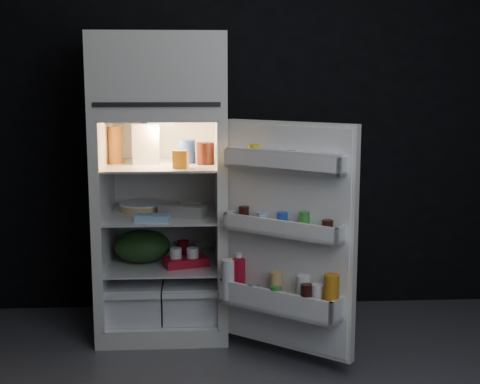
{
  "coord_description": "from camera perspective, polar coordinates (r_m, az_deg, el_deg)",
  "views": [
    {
      "loc": [
        -0.28,
        -2.68,
        1.53
      ],
      "look_at": [
        -0.06,
        1.0,
        0.9
      ],
      "focal_mm": 50.0,
      "sensor_mm": 36.0,
      "label": 1
    }
  ],
  "objects": [
    {
      "name": "wall_back",
      "position": [
        4.39,
        0.25,
        7.36
      ],
      "size": [
        4.0,
        0.0,
        2.7
      ],
      "primitive_type": "cube",
      "color": "black",
      "rests_on": "ground"
    },
    {
      "name": "wall_front",
      "position": [
        1.03,
        12.48,
        -0.64
      ],
      "size": [
        4.0,
        0.0,
        2.7
      ],
      "primitive_type": "cube",
      "color": "black",
      "rests_on": "ground"
    },
    {
      "name": "refrigerator",
      "position": [
        4.05,
        -6.65,
        1.48
      ],
      "size": [
        0.76,
        0.71,
        1.78
      ],
      "color": "white",
      "rests_on": "ground"
    },
    {
      "name": "fridge_door",
      "position": [
        3.52,
        3.98,
        -4.24
      ],
      "size": [
        0.69,
        0.59,
        1.22
      ],
      "color": "white",
      "rests_on": "ground"
    },
    {
      "name": "milk_jug",
      "position": [
        4.02,
        -8.01,
        4.13
      ],
      "size": [
        0.16,
        0.16,
        0.24
      ],
      "primitive_type": "cube",
      "rotation": [
        0.0,
        0.0,
        0.04
      ],
      "color": "white",
      "rests_on": "refrigerator"
    },
    {
      "name": "mayo_jar",
      "position": [
        4.01,
        -4.54,
        3.46
      ],
      "size": [
        0.12,
        0.12,
        0.14
      ],
      "primitive_type": "cylinder",
      "rotation": [
        0.0,
        0.0,
        -0.26
      ],
      "color": "#1F41A9",
      "rests_on": "refrigerator"
    },
    {
      "name": "jam_jar",
      "position": [
        3.95,
        -2.97,
        3.31
      ],
      "size": [
        0.14,
        0.14,
        0.13
      ],
      "primitive_type": "cylinder",
      "rotation": [
        0.0,
        0.0,
        0.43
      ],
      "color": "black",
      "rests_on": "refrigerator"
    },
    {
      "name": "amber_bottle",
      "position": [
        4.06,
        -10.57,
        3.97
      ],
      "size": [
        0.09,
        0.09,
        0.22
      ],
      "primitive_type": "cylinder",
      "rotation": [
        0.0,
        0.0,
        -0.08
      ],
      "color": "#C76C1F",
      "rests_on": "refrigerator"
    },
    {
      "name": "small_carton",
      "position": [
        3.8,
        -5.09,
        2.8
      ],
      "size": [
        0.09,
        0.08,
        0.1
      ],
      "primitive_type": "cube",
      "rotation": [
        0.0,
        0.0,
        -0.18
      ],
      "color": "orange",
      "rests_on": "refrigerator"
    },
    {
      "name": "egg_carton",
      "position": [
        3.93,
        -4.91,
        -1.61
      ],
      "size": [
        0.3,
        0.21,
        0.07
      ],
      "primitive_type": "cube",
      "rotation": [
        0.0,
        0.0,
        -0.41
      ],
      "color": "gray",
      "rests_on": "refrigerator"
    },
    {
      "name": "pie",
      "position": [
        4.15,
        -8.16,
        -1.28
      ],
      "size": [
        0.39,
        0.39,
        0.04
      ],
      "primitive_type": "cylinder",
      "rotation": [
        0.0,
        0.0,
        0.36
      ],
      "color": "tan",
      "rests_on": "refrigerator"
    },
    {
      "name": "flat_package",
      "position": [
        3.83,
        -7.45,
        -2.21
      ],
      "size": [
        0.2,
        0.12,
        0.04
      ],
      "primitive_type": "cube",
      "rotation": [
        0.0,
        0.0,
        -0.13
      ],
      "color": "#8BB7D8",
      "rests_on": "refrigerator"
    },
    {
      "name": "wrapped_pkg",
      "position": [
        4.15,
        -4.4,
        -1.13
      ],
      "size": [
        0.15,
        0.14,
        0.05
      ],
      "primitive_type": "cube",
      "rotation": [
        0.0,
        0.0,
        0.37
      ],
      "color": "beige",
      "rests_on": "refrigerator"
    },
    {
      "name": "produce_bag",
      "position": [
        4.1,
        -8.32,
        -4.59
      ],
      "size": [
        0.43,
        0.4,
        0.2
      ],
      "primitive_type": "ellipsoid",
      "rotation": [
        0.0,
        0.0,
        -0.42
      ],
      "color": "#193815",
      "rests_on": "refrigerator"
    },
    {
      "name": "yogurt_tray",
      "position": [
        4.0,
        -4.63,
        -5.96
      ],
      "size": [
        0.28,
        0.21,
        0.05
      ],
      "primitive_type": "cube",
      "rotation": [
        0.0,
        0.0,
        0.3
      ],
      "color": "#A40E1F",
      "rests_on": "refrigerator"
    },
    {
      "name": "small_can_red",
      "position": [
        4.25,
        -4.87,
        -4.74
      ],
      "size": [
        0.08,
        0.08,
        0.09
      ],
      "primitive_type": "cylinder",
      "rotation": [
        0.0,
        0.0,
        -0.09
      ],
      "color": "#A40E1F",
      "rests_on": "refrigerator"
    },
    {
      "name": "small_can_silver",
      "position": [
        4.22,
        -3.69,
        -4.84
      ],
      "size": [
        0.08,
        0.08,
        0.09
      ],
      "primitive_type": "cylinder",
      "rotation": [
        0.0,
        0.0,
        0.33
      ],
      "color": "silver",
      "rests_on": "refrigerator"
    }
  ]
}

